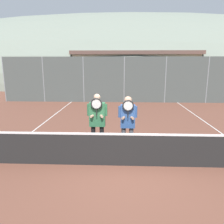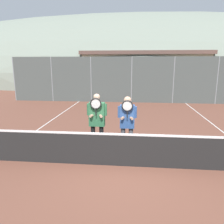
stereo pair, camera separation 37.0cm
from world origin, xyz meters
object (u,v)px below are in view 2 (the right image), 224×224
object	(u,v)px
player_center_left	(127,121)
car_far_left	(71,84)
car_left_of_center	(125,85)
player_leftmost	(97,119)
car_center	(184,86)

from	to	relation	value
player_center_left	car_far_left	world-z (taller)	car_far_left
player_center_left	car_left_of_center	world-z (taller)	car_left_of_center
player_leftmost	car_left_of_center	world-z (taller)	player_leftmost
player_center_left	car_far_left	distance (m)	13.85
player_leftmost	car_left_of_center	distance (m)	12.41
player_leftmost	car_far_left	distance (m)	13.51
car_left_of_center	car_far_left	bearing A→B (deg)	176.06
player_leftmost	player_center_left	bearing A→B (deg)	-0.49
car_left_of_center	player_center_left	bearing A→B (deg)	-87.35
car_center	player_leftmost	bearing A→B (deg)	-112.78
player_leftmost	car_center	distance (m)	13.57
car_left_of_center	player_leftmost	bearing A→B (deg)	-91.49
car_left_of_center	car_center	xyz separation A→B (m)	(4.93, 0.10, -0.03)
player_center_left	car_far_left	xyz separation A→B (m)	(-5.41, 12.74, -0.13)
car_left_of_center	car_center	world-z (taller)	car_left_of_center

